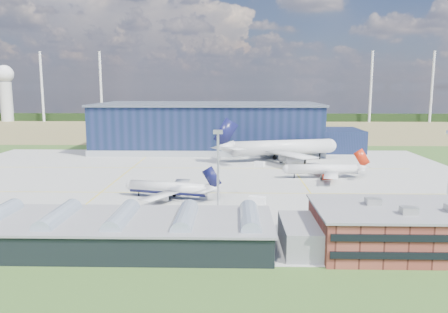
% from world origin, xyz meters
% --- Properties ---
extents(ground, '(600.00, 600.00, 0.00)m').
position_xyz_m(ground, '(0.00, 0.00, 0.00)').
color(ground, '#2F501E').
rests_on(ground, ground).
extents(apron, '(220.00, 160.00, 0.08)m').
position_xyz_m(apron, '(0.00, 10.00, 0.03)').
color(apron, gray).
rests_on(apron, ground).
extents(farmland, '(600.00, 220.00, 0.01)m').
position_xyz_m(farmland, '(0.00, 220.00, 0.00)').
color(farmland, olive).
rests_on(farmland, ground).
extents(treeline, '(600.00, 8.00, 8.00)m').
position_xyz_m(treeline, '(0.00, 300.00, 4.00)').
color(treeline, black).
rests_on(treeline, ground).
extents(horizon_dressing, '(440.20, 18.00, 70.00)m').
position_xyz_m(horizon_dressing, '(-191.30, 294.39, 34.20)').
color(horizon_dressing, silver).
rests_on(horizon_dressing, ground).
extents(hangar, '(145.00, 62.00, 26.10)m').
position_xyz_m(hangar, '(2.81, 94.80, 11.62)').
color(hangar, '#0F1B35').
rests_on(hangar, ground).
extents(ops_building, '(46.00, 23.00, 10.90)m').
position_xyz_m(ops_building, '(55.01, -60.00, 4.79)').
color(ops_building, brown).
rests_on(ops_building, ground).
extents(glass_concourse, '(78.00, 23.00, 8.60)m').
position_xyz_m(glass_concourse, '(-6.45, -60.00, 3.69)').
color(glass_concourse, black).
rests_on(glass_concourse, ground).
extents(light_mast_center, '(2.60, 2.60, 23.00)m').
position_xyz_m(light_mast_center, '(10.00, -30.00, 15.43)').
color(light_mast_center, silver).
rests_on(light_mast_center, ground).
extents(airliner_navy, '(40.09, 39.57, 10.77)m').
position_xyz_m(airliner_navy, '(-6.25, -17.33, 5.38)').
color(airliner_navy, silver).
rests_on(airliner_navy, ground).
extents(airliner_red, '(35.84, 35.12, 11.25)m').
position_xyz_m(airliner_red, '(48.55, 14.68, 5.63)').
color(airliner_red, silver).
rests_on(airliner_red, ground).
extents(airliner_widebody, '(76.20, 75.23, 20.45)m').
position_xyz_m(airliner_widebody, '(37.24, 54.45, 10.23)').
color(airliner_widebody, silver).
rests_on(airliner_widebody, ground).
extents(gse_tug_a, '(2.14, 3.27, 1.31)m').
position_xyz_m(gse_tug_a, '(7.91, 4.84, 0.65)').
color(gse_tug_a, orange).
rests_on(gse_tug_a, ground).
extents(gse_tug_b, '(3.22, 3.23, 1.19)m').
position_xyz_m(gse_tug_b, '(-24.20, -36.00, 0.59)').
color(gse_tug_b, orange).
rests_on(gse_tug_b, ground).
extents(gse_cart_a, '(2.30, 3.16, 1.28)m').
position_xyz_m(gse_cart_a, '(3.24, 21.48, 0.64)').
color(gse_cart_a, white).
rests_on(gse_cart_a, ground).
extents(gse_van_b, '(4.92, 3.98, 2.05)m').
position_xyz_m(gse_van_b, '(25.93, 40.55, 1.03)').
color(gse_van_b, white).
rests_on(gse_van_b, ground).
extents(gse_tug_c, '(2.56, 3.70, 1.52)m').
position_xyz_m(gse_tug_c, '(51.70, 62.00, 0.76)').
color(gse_tug_c, orange).
rests_on(gse_tug_c, ground).
extents(gse_van_c, '(5.52, 3.60, 2.44)m').
position_xyz_m(gse_van_c, '(21.53, -23.82, 1.22)').
color(gse_van_c, white).
rests_on(gse_van_c, ground).
extents(car_a, '(3.90, 2.33, 1.24)m').
position_xyz_m(car_a, '(66.95, -32.74, 0.62)').
color(car_a, '#99999E').
rests_on(car_a, ground).
extents(car_b, '(3.80, 1.47, 1.23)m').
position_xyz_m(car_b, '(13.48, -44.56, 0.62)').
color(car_b, '#99999E').
rests_on(car_b, ground).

